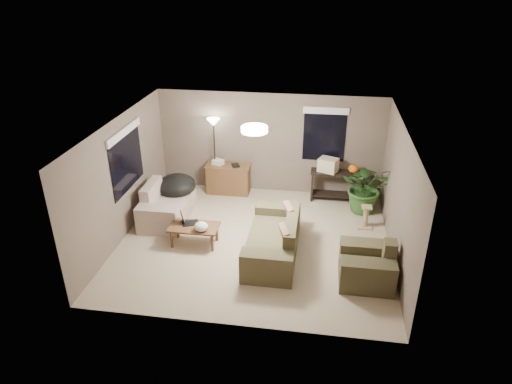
# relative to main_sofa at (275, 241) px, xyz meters

# --- Properties ---
(room_shell) EXTENTS (5.50, 5.50, 5.50)m
(room_shell) POSITION_rel_main_sofa_xyz_m (-0.47, 0.37, 0.96)
(room_shell) COLOR tan
(room_shell) RESTS_ON ground
(main_sofa) EXTENTS (0.95, 2.20, 0.85)m
(main_sofa) POSITION_rel_main_sofa_xyz_m (0.00, 0.00, 0.00)
(main_sofa) COLOR brown
(main_sofa) RESTS_ON ground
(throw_pillows) EXTENTS (0.37, 1.40, 0.47)m
(throw_pillows) POSITION_rel_main_sofa_xyz_m (0.26, 0.00, 0.36)
(throw_pillows) COLOR #8C7251
(throw_pillows) RESTS_ON main_sofa
(loveseat) EXTENTS (0.90, 1.60, 0.85)m
(loveseat) POSITION_rel_main_sofa_xyz_m (-2.59, 1.05, 0.00)
(loveseat) COLOR beige
(loveseat) RESTS_ON ground
(armchair) EXTENTS (0.95, 1.00, 0.85)m
(armchair) POSITION_rel_main_sofa_xyz_m (1.74, -0.61, 0.00)
(armchair) COLOR #47432A
(armchair) RESTS_ON ground
(coffee_table) EXTENTS (1.00, 0.55, 0.42)m
(coffee_table) POSITION_rel_main_sofa_xyz_m (-1.67, 0.10, 0.06)
(coffee_table) COLOR brown
(coffee_table) RESTS_ON ground
(laptop) EXTENTS (0.44, 0.35, 0.24)m
(laptop) POSITION_rel_main_sofa_xyz_m (-1.84, 0.20, 0.19)
(laptop) COLOR black
(laptop) RESTS_ON coffee_table
(plastic_bag) EXTENTS (0.35, 0.34, 0.19)m
(plastic_bag) POSITION_rel_main_sofa_xyz_m (-1.47, -0.05, 0.22)
(plastic_bag) COLOR white
(plastic_bag) RESTS_ON coffee_table
(desk) EXTENTS (1.10, 0.50, 0.75)m
(desk) POSITION_rel_main_sofa_xyz_m (-1.47, 2.57, 0.08)
(desk) COLOR brown
(desk) RESTS_ON ground
(desk_papers) EXTENTS (0.73, 0.33, 0.12)m
(desk_papers) POSITION_rel_main_sofa_xyz_m (-1.62, 2.56, 0.51)
(desk_papers) COLOR silver
(desk_papers) RESTS_ON desk
(console_table) EXTENTS (1.30, 0.40, 0.75)m
(console_table) POSITION_rel_main_sofa_xyz_m (1.22, 2.55, 0.14)
(console_table) COLOR black
(console_table) RESTS_ON ground
(pumpkin) EXTENTS (0.28, 0.28, 0.20)m
(pumpkin) POSITION_rel_main_sofa_xyz_m (1.57, 2.55, 0.56)
(pumpkin) COLOR orange
(pumpkin) RESTS_ON console_table
(cardboard_box) EXTENTS (0.52, 0.46, 0.33)m
(cardboard_box) POSITION_rel_main_sofa_xyz_m (0.97, 2.55, 0.62)
(cardboard_box) COLOR beige
(cardboard_box) RESTS_ON console_table
(papasan_chair) EXTENTS (1.04, 1.04, 0.80)m
(papasan_chair) POSITION_rel_main_sofa_xyz_m (-2.51, 1.64, 0.17)
(papasan_chair) COLOR black
(papasan_chair) RESTS_ON ground
(floor_lamp) EXTENTS (0.32, 0.32, 1.91)m
(floor_lamp) POSITION_rel_main_sofa_xyz_m (-1.80, 2.59, 1.30)
(floor_lamp) COLOR black
(floor_lamp) RESTS_ON ground
(ceiling_fixture) EXTENTS (0.50, 0.50, 0.10)m
(ceiling_fixture) POSITION_rel_main_sofa_xyz_m (-0.47, 0.37, 2.15)
(ceiling_fixture) COLOR white
(ceiling_fixture) RESTS_ON room_shell
(houseplant) EXTENTS (1.10, 1.22, 0.95)m
(houseplant) POSITION_rel_main_sofa_xyz_m (1.86, 2.08, 0.18)
(houseplant) COLOR #2D5923
(houseplant) RESTS_ON ground
(cat_scratching_post) EXTENTS (0.32, 0.32, 0.50)m
(cat_scratching_post) POSITION_rel_main_sofa_xyz_m (1.84, 1.33, -0.08)
(cat_scratching_post) COLOR tan
(cat_scratching_post) RESTS_ON ground
(window_left) EXTENTS (0.05, 1.56, 1.33)m
(window_left) POSITION_rel_main_sofa_xyz_m (-3.19, 0.67, 1.49)
(window_left) COLOR black
(window_left) RESTS_ON room_shell
(window_back) EXTENTS (1.06, 0.05, 1.33)m
(window_back) POSITION_rel_main_sofa_xyz_m (0.83, 2.85, 1.49)
(window_back) COLOR black
(window_back) RESTS_ON room_shell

